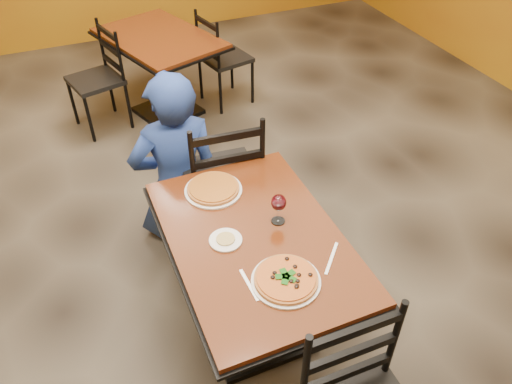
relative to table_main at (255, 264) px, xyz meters
name	(u,v)px	position (x,y,z in m)	size (l,w,h in m)	color
floor	(226,268)	(0.00, 0.50, -0.56)	(7.00, 8.00, 0.01)	black
table_main	(255,264)	(0.00, 0.00, 0.00)	(0.83, 1.23, 0.75)	#5E1F0E
table_second	(162,58)	(0.17, 2.54, 0.00)	(1.08, 1.31, 0.75)	#5E1F0E
chair_main_far	(221,176)	(0.10, 0.81, -0.05)	(0.46, 0.46, 1.01)	black
chair_second_left	(95,81)	(-0.42, 2.54, -0.11)	(0.40, 0.40, 0.90)	black
chair_second_right	(225,58)	(0.76, 2.54, -0.12)	(0.40, 0.40, 0.88)	black
diner	(175,157)	(-0.14, 1.00, 0.04)	(0.60, 0.39, 1.19)	navy
plate_main	(286,281)	(0.02, -0.31, 0.20)	(0.31, 0.31, 0.01)	white
pizza_main	(286,279)	(0.02, -0.31, 0.21)	(0.28, 0.28, 0.02)	#9C110B
plate_far	(213,190)	(-0.07, 0.41, 0.20)	(0.31, 0.31, 0.01)	white
pizza_far	(213,188)	(-0.07, 0.41, 0.21)	(0.28, 0.28, 0.02)	#C17C25
side_plate	(226,240)	(-0.14, 0.03, 0.20)	(0.16, 0.16, 0.01)	white
dip	(226,239)	(-0.14, 0.03, 0.21)	(0.09, 0.09, 0.01)	tan
wine_glass	(278,208)	(0.15, 0.06, 0.28)	(0.08, 0.08, 0.18)	white
fork	(249,285)	(-0.14, -0.26, 0.20)	(0.01, 0.19, 0.00)	silver
knife	(331,258)	(0.27, -0.27, 0.20)	(0.01, 0.21, 0.00)	silver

